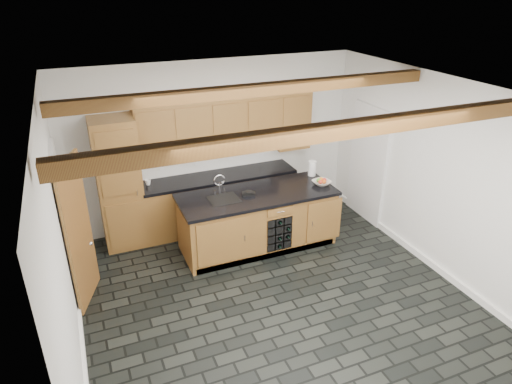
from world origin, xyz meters
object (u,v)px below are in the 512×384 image
island (258,220)px  fruit_bowl (322,183)px  kitchen_scale (249,193)px  paper_towel (312,168)px

island → fruit_bowl: bearing=-4.5°
island → kitchen_scale: bearing=176.4°
kitchen_scale → paper_towel: 1.31m
paper_towel → kitchen_scale: bearing=-166.5°
paper_towel → fruit_bowl: bearing=-95.8°
paper_towel → island: bearing=-164.3°
kitchen_scale → paper_towel: paper_towel is taller
island → kitchen_scale: (-0.15, 0.01, 0.49)m
kitchen_scale → island: bearing=12.3°
kitchen_scale → paper_towel: bearing=29.4°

